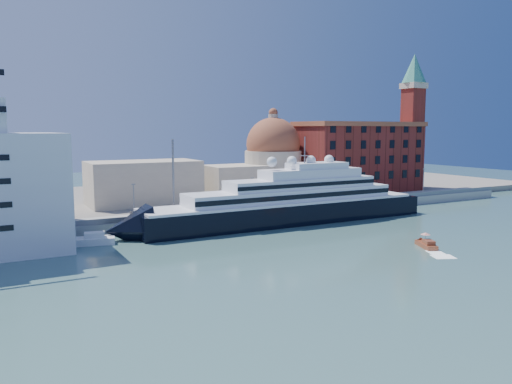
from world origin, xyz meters
TOP-DOWN VIEW (x-y plane):
  - ground at (0.00, 0.00)m, footprint 400.00×400.00m
  - quay at (0.00, 34.00)m, footprint 180.00×10.00m
  - land at (0.00, 75.00)m, footprint 260.00×72.00m
  - quay_fence at (0.00, 29.50)m, footprint 180.00×0.10m
  - superyacht at (2.44, 23.00)m, footprint 81.99×11.37m
  - service_barge at (-42.02, 22.50)m, footprint 12.03×6.09m
  - water_taxi at (15.33, -11.63)m, footprint 4.45×6.57m
  - warehouse at (52.00, 52.00)m, footprint 43.00×19.00m
  - campanile at (76.00, 52.00)m, footprint 8.40×8.40m
  - church at (6.39, 57.72)m, footprint 66.00×18.00m
  - lamp_posts at (-12.67, 32.27)m, footprint 120.80×2.40m

SIDE VIEW (x-z plane):
  - ground at x=0.00m, z-range 0.00..0.00m
  - water_taxi at x=15.33m, z-range -0.77..2.20m
  - service_barge at x=-42.02m, z-range -0.55..2.04m
  - land at x=0.00m, z-range 0.00..2.00m
  - quay at x=0.00m, z-range 0.00..2.50m
  - quay_fence at x=0.00m, z-range 2.50..3.70m
  - superyacht at x=2.44m, z-range -8.02..16.48m
  - lamp_posts at x=-12.67m, z-range 0.84..18.84m
  - church at x=6.39m, z-range -1.84..23.66m
  - warehouse at x=52.00m, z-range 2.16..25.41m
  - campanile at x=76.00m, z-range 5.26..52.26m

